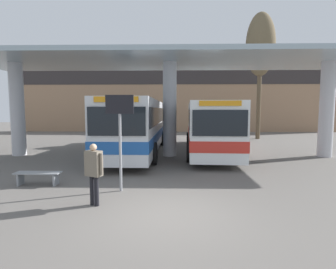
{
  "coord_description": "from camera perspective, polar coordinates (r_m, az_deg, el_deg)",
  "views": [
    {
      "loc": [
        0.28,
        -6.47,
        2.64
      ],
      "look_at": [
        0.0,
        4.7,
        1.6
      ],
      "focal_mm": 28.0,
      "sensor_mm": 36.0,
      "label": 1
    }
  ],
  "objects": [
    {
      "name": "ground_plane",
      "position": [
        7.0,
        -1.01,
        -16.85
      ],
      "size": [
        100.0,
        100.0,
        0.0
      ],
      "primitive_type": "plane",
      "color": "#605B56"
    },
    {
      "name": "townhouse_backdrop",
      "position": [
        32.3,
        0.95,
        8.45
      ],
      "size": [
        40.0,
        0.58,
        7.56
      ],
      "color": "#9E7A5B",
      "rests_on": "ground_plane"
    },
    {
      "name": "station_canopy",
      "position": [
        15.17,
        0.38,
        13.61
      ],
      "size": [
        22.69,
        6.13,
        5.57
      ],
      "color": "silver",
      "rests_on": "ground_plane"
    },
    {
      "name": "transit_bus_left_bay",
      "position": [
        16.5,
        -6.26,
        2.37
      ],
      "size": [
        2.87,
        12.38,
        3.2
      ],
      "rotation": [
        0.0,
        0.0,
        3.13
      ],
      "color": "silver",
      "rests_on": "ground_plane"
    },
    {
      "name": "transit_bus_center_bay",
      "position": [
        16.63,
        8.86,
        2.07
      ],
      "size": [
        3.11,
        11.21,
        3.07
      ],
      "rotation": [
        0.0,
        0.0,
        3.09
      ],
      "color": "white",
      "rests_on": "ground_plane"
    },
    {
      "name": "waiting_bench_near_pillar",
      "position": [
        10.42,
        -26.46,
        -8.01
      ],
      "size": [
        1.59,
        0.44,
        0.46
      ],
      "color": "gray",
      "rests_on": "ground_plane"
    },
    {
      "name": "info_sign_platform",
      "position": [
        8.53,
        -10.43,
        2.4
      ],
      "size": [
        0.9,
        0.09,
        3.12
      ],
      "color": "gray",
      "rests_on": "ground_plane"
    },
    {
      "name": "pedestrian_waiting",
      "position": [
        7.53,
        -15.86,
        -7.05
      ],
      "size": [
        0.62,
        0.42,
        1.73
      ],
      "rotation": [
        0.0,
        0.0,
        -0.43
      ],
      "color": "black",
      "rests_on": "ground_plane"
    },
    {
      "name": "poplar_tree_behind_left",
      "position": [
        26.1,
        19.48,
        17.7
      ],
      "size": [
        2.56,
        2.56,
        11.32
      ],
      "color": "brown",
      "rests_on": "ground_plane"
    },
    {
      "name": "parked_car_street",
      "position": [
        29.64,
        -8.8,
        2.24
      ],
      "size": [
        4.59,
        2.23,
        2.21
      ],
      "rotation": [
        0.0,
        0.0,
        -0.06
      ],
      "color": "#B2B7BC",
      "rests_on": "ground_plane"
    }
  ]
}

